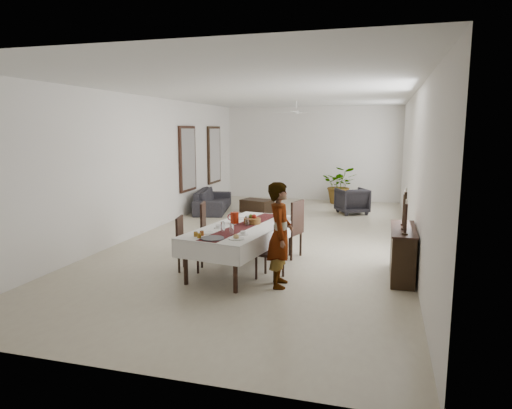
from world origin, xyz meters
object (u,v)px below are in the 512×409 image
(sideboard_body, at_px, (402,254))
(dining_table_top, at_px, (243,228))
(red_pitcher, at_px, (235,218))
(sofa, at_px, (213,200))
(woman, at_px, (280,235))

(sideboard_body, bearing_deg, dining_table_top, -174.86)
(dining_table_top, distance_m, red_pitcher, 0.32)
(dining_table_top, distance_m, sideboard_body, 2.70)
(dining_table_top, distance_m, sofa, 5.87)
(red_pitcher, bearing_deg, sideboard_body, 1.00)
(dining_table_top, height_order, red_pitcher, red_pitcher)
(red_pitcher, xyz_separation_m, woman, (1.04, -0.90, -0.05))
(woman, bearing_deg, red_pitcher, 40.81)
(sideboard_body, height_order, sofa, sideboard_body)
(woman, relative_size, sideboard_body, 1.22)
(woman, bearing_deg, sofa, 21.50)
(dining_table_top, relative_size, sideboard_body, 1.79)
(red_pitcher, relative_size, sideboard_body, 0.15)
(dining_table_top, xyz_separation_m, sideboard_body, (2.67, 0.24, -0.32))
(dining_table_top, xyz_separation_m, woman, (0.82, -0.71, 0.09))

